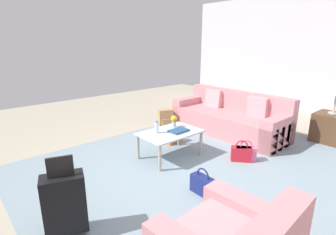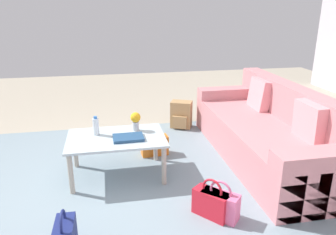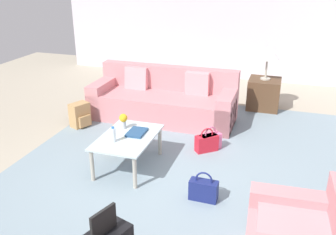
% 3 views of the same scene
% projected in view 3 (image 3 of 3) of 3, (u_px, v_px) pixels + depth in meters
% --- Properties ---
extents(ground_plane, '(12.00, 12.00, 0.00)m').
position_uv_depth(ground_plane, '(154.00, 189.00, 4.47)').
color(ground_plane, '#A89E89').
extents(wall_left, '(0.12, 8.00, 3.10)m').
position_uv_depth(wall_left, '(230.00, 10.00, 8.34)').
color(wall_left, silver).
rests_on(wall_left, ground).
extents(area_rug, '(5.20, 4.40, 0.01)m').
position_uv_depth(area_rug, '(184.00, 167.00, 4.94)').
color(area_rug, gray).
rests_on(area_rug, ground).
extents(couch, '(0.92, 2.44, 0.86)m').
position_uv_depth(couch, '(164.00, 101.00, 6.46)').
color(couch, '#C67F84').
rests_on(couch, ground).
extents(coffee_table, '(1.00, 0.66, 0.44)m').
position_uv_depth(coffee_table, '(128.00, 140.00, 4.81)').
color(coffee_table, silver).
rests_on(coffee_table, ground).
extents(water_bottle, '(0.06, 0.06, 0.20)m').
position_uv_depth(water_bottle, '(113.00, 135.00, 4.61)').
color(water_bottle, silver).
rests_on(water_bottle, coffee_table).
extents(coffee_table_book, '(0.31, 0.22, 0.03)m').
position_uv_depth(coffee_table_book, '(137.00, 132.00, 4.87)').
color(coffee_table_book, navy).
rests_on(coffee_table_book, coffee_table).
extents(flower_vase, '(0.11, 0.11, 0.21)m').
position_uv_depth(flower_vase, '(123.00, 120.00, 4.98)').
color(flower_vase, '#B2B7BC').
rests_on(flower_vase, coffee_table).
extents(side_table, '(0.57, 0.57, 0.55)m').
position_uv_depth(side_table, '(264.00, 94.00, 6.89)').
color(side_table, '#513823').
rests_on(side_table, ground).
extents(table_lamp, '(0.42, 0.42, 0.60)m').
position_uv_depth(table_lamp, '(268.00, 53.00, 6.61)').
color(table_lamp, '#ADA899').
rests_on(table_lamp, side_table).
extents(handbag_red, '(0.31, 0.34, 0.36)m').
position_uv_depth(handbag_red, '(207.00, 143.00, 5.33)').
color(handbag_red, red).
rests_on(handbag_red, ground).
extents(handbag_orange, '(0.33, 0.17, 0.36)m').
position_uv_depth(handbag_orange, '(114.00, 139.00, 5.44)').
color(handbag_orange, orange).
rests_on(handbag_orange, ground).
extents(handbag_pink, '(0.33, 0.32, 0.36)m').
position_uv_depth(handbag_pink, '(210.00, 141.00, 5.37)').
color(handbag_pink, pink).
rests_on(handbag_pink, ground).
extents(handbag_navy, '(0.15, 0.32, 0.36)m').
position_uv_depth(handbag_navy, '(204.00, 190.00, 4.21)').
color(handbag_navy, navy).
rests_on(handbag_navy, ground).
extents(backpack_tan, '(0.36, 0.33, 0.40)m').
position_uv_depth(backpack_tan, '(80.00, 115.00, 6.13)').
color(backpack_tan, tan).
rests_on(backpack_tan, ground).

